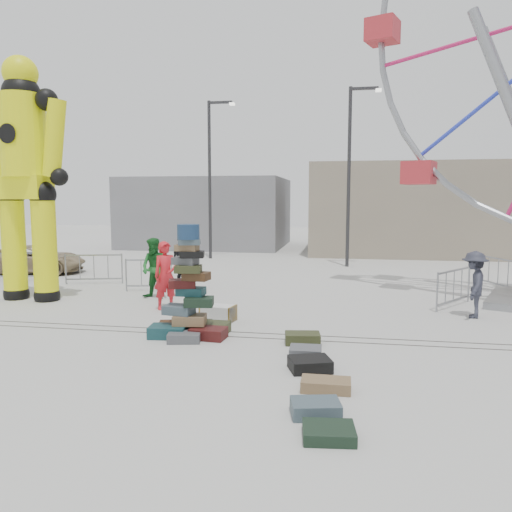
% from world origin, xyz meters
% --- Properties ---
extents(ground, '(90.00, 90.00, 0.00)m').
position_xyz_m(ground, '(0.00, 0.00, 0.00)').
color(ground, '#9E9E99').
rests_on(ground, ground).
extents(track_line_near, '(40.00, 0.04, 0.01)m').
position_xyz_m(track_line_near, '(0.00, 0.60, 0.00)').
color(track_line_near, '#47443F').
rests_on(track_line_near, ground).
extents(track_line_far, '(40.00, 0.04, 0.01)m').
position_xyz_m(track_line_far, '(0.00, 1.00, 0.00)').
color(track_line_far, '#47443F').
rests_on(track_line_far, ground).
extents(building_right, '(12.00, 8.00, 5.00)m').
position_xyz_m(building_right, '(7.00, 20.00, 2.50)').
color(building_right, gray).
rests_on(building_right, ground).
extents(building_left, '(10.00, 8.00, 4.40)m').
position_xyz_m(building_left, '(-6.00, 22.00, 2.20)').
color(building_left, gray).
rests_on(building_left, ground).
extents(lamp_post_right, '(1.41, 0.25, 8.00)m').
position_xyz_m(lamp_post_right, '(3.09, 13.00, 4.48)').
color(lamp_post_right, '#2D2D30').
rests_on(lamp_post_right, ground).
extents(lamp_post_left, '(1.41, 0.25, 8.00)m').
position_xyz_m(lamp_post_left, '(-3.91, 15.00, 4.48)').
color(lamp_post_left, '#2D2D30').
rests_on(lamp_post_left, ground).
extents(suitcase_tower, '(1.76, 1.57, 2.52)m').
position_xyz_m(suitcase_tower, '(-0.57, 0.55, 0.70)').
color(suitcase_tower, '#174247').
rests_on(suitcase_tower, ground).
extents(crash_test_dummy, '(2.97, 1.31, 7.46)m').
position_xyz_m(crash_test_dummy, '(-6.59, 3.62, 3.93)').
color(crash_test_dummy, black).
rests_on(crash_test_dummy, ground).
extents(steamer_trunk, '(0.93, 0.65, 0.40)m').
position_xyz_m(steamer_trunk, '(-0.28, 2.00, 0.20)').
color(steamer_trunk, silver).
rests_on(steamer_trunk, ground).
extents(row_case_0, '(0.80, 0.56, 0.23)m').
position_xyz_m(row_case_0, '(1.99, 0.35, 0.12)').
color(row_case_0, '#34391C').
rests_on(row_case_0, ground).
extents(row_case_1, '(0.63, 0.52, 0.20)m').
position_xyz_m(row_case_1, '(2.12, -0.54, 0.10)').
color(row_case_1, '#53565A').
rests_on(row_case_1, ground).
extents(row_case_2, '(0.87, 0.78, 0.23)m').
position_xyz_m(row_case_2, '(2.26, -1.31, 0.11)').
color(row_case_2, black).
rests_on(row_case_2, ground).
extents(row_case_3, '(0.79, 0.44, 0.19)m').
position_xyz_m(row_case_3, '(2.57, -2.22, 0.09)').
color(row_case_3, olive).
rests_on(row_case_3, ground).
extents(row_case_4, '(0.78, 0.61, 0.22)m').
position_xyz_m(row_case_4, '(2.46, -3.19, 0.11)').
color(row_case_4, '#43555F').
rests_on(row_case_4, ground).
extents(row_case_5, '(0.72, 0.61, 0.16)m').
position_xyz_m(row_case_5, '(2.67, -3.85, 0.08)').
color(row_case_5, black).
rests_on(row_case_5, ground).
extents(barricade_dummy_a, '(1.97, 0.54, 1.10)m').
position_xyz_m(barricade_dummy_a, '(-9.63, 6.65, 0.55)').
color(barricade_dummy_a, gray).
rests_on(barricade_dummy_a, ground).
extents(barricade_dummy_b, '(1.95, 0.63, 1.10)m').
position_xyz_m(barricade_dummy_b, '(-6.11, 6.64, 0.55)').
color(barricade_dummy_b, gray).
rests_on(barricade_dummy_b, ground).
extents(barricade_dummy_c, '(1.97, 0.56, 1.10)m').
position_xyz_m(barricade_dummy_c, '(-3.34, 5.65, 0.55)').
color(barricade_dummy_c, gray).
rests_on(barricade_dummy_c, ground).
extents(barricade_wheel_front, '(1.27, 1.67, 1.10)m').
position_xyz_m(barricade_wheel_front, '(5.94, 4.77, 0.55)').
color(barricade_wheel_front, gray).
rests_on(barricade_wheel_front, ground).
extents(barricade_wheel_back, '(0.79, 1.91, 1.10)m').
position_xyz_m(barricade_wheel_back, '(8.04, 7.98, 0.55)').
color(barricade_wheel_back, gray).
rests_on(barricade_wheel_back, ground).
extents(pedestrian_red, '(0.83, 0.79, 1.91)m').
position_xyz_m(pedestrian_red, '(-2.04, 3.07, 0.95)').
color(pedestrian_red, red).
rests_on(pedestrian_red, ground).
extents(pedestrian_green, '(1.08, 0.95, 1.89)m').
position_xyz_m(pedestrian_green, '(-2.91, 4.43, 0.94)').
color(pedestrian_green, '#175F22').
rests_on(pedestrian_green, ground).
extents(pedestrian_black, '(1.16, 1.05, 1.90)m').
position_xyz_m(pedestrian_black, '(-2.61, 6.21, 0.95)').
color(pedestrian_black, black).
rests_on(pedestrian_black, ground).
extents(pedestrian_grey, '(0.90, 1.25, 1.74)m').
position_xyz_m(pedestrian_grey, '(6.17, 3.49, 0.87)').
color(pedestrian_grey, '#292B37').
rests_on(pedestrian_grey, ground).
extents(parked_suv, '(4.53, 2.87, 1.16)m').
position_xyz_m(parked_suv, '(-9.89, 8.58, 0.58)').
color(parked_suv, '#968260').
rests_on(parked_suv, ground).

